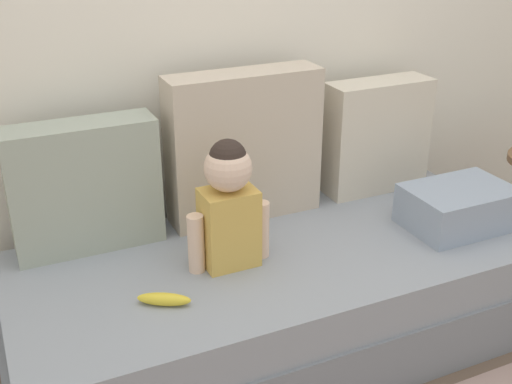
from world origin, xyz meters
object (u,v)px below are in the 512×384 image
throw_pillow_right (376,136)px  banana (164,299)px  toddler (228,202)px  throw_pillow_left (85,187)px  couch (280,298)px  folded_blanket (458,207)px  throw_pillow_center (244,146)px

throw_pillow_right → banana: size_ratio=2.79×
toddler → throw_pillow_right: bearing=21.7°
throw_pillow_right → banana: (-1.09, -0.47, -0.22)m
throw_pillow_left → throw_pillow_right: (1.22, 0.00, 0.01)m
couch → folded_blanket: bearing=-8.6°
throw_pillow_right → toddler: (-0.81, -0.32, -0.01)m
couch → toddler: (-0.20, 0.00, 0.43)m
throw_pillow_right → folded_blanket: throw_pillow_right is taller
couch → throw_pillow_left: size_ratio=3.80×
couch → throw_pillow_right: size_ratio=4.14×
throw_pillow_left → couch: bearing=-28.2°
throw_pillow_center → banana: size_ratio=3.49×
throw_pillow_left → toddler: size_ratio=1.14×
banana → toddler: bearing=28.5°
couch → throw_pillow_center: 0.59m
throw_pillow_left → banana: (0.13, -0.47, -0.21)m
toddler → throw_pillow_center: bearing=58.1°
toddler → folded_blanket: (0.90, -0.11, -0.15)m
banana → throw_pillow_right: bearing=23.5°
throw_pillow_center → folded_blanket: 0.85m
throw_pillow_center → folded_blanket: (0.70, -0.43, -0.21)m
couch → throw_pillow_left: throw_pillow_left is taller
couch → banana: size_ratio=11.54×
throw_pillow_left → banana: bearing=-75.0°
couch → banana: bearing=-162.9°
toddler → banana: bearing=-151.5°
couch → throw_pillow_left: (-0.61, 0.33, 0.43)m
banana → folded_blanket: folded_blanket is taller
throw_pillow_center → throw_pillow_right: size_ratio=1.25×
toddler → couch: bearing=-1.4°
throw_pillow_center → throw_pillow_right: bearing=0.0°
toddler → banana: size_ratio=2.66×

